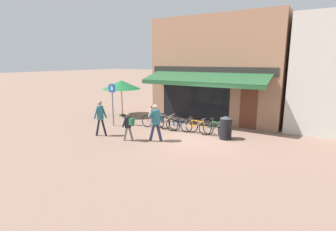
{
  "coord_description": "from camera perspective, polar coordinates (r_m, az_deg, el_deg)",
  "views": [
    {
      "loc": [
        5.09,
        -10.81,
        3.58
      ],
      "look_at": [
        -1.28,
        -0.52,
        1.05
      ],
      "focal_mm": 28.0,
      "sensor_mm": 36.0,
      "label": 1
    }
  ],
  "objects": [
    {
      "name": "pedestrian_second_adult",
      "position": [
        12.95,
        -14.54,
        0.26
      ],
      "size": [
        0.57,
        0.5,
        1.74
      ],
      "rotation": [
        0.0,
        0.0,
        3.16
      ],
      "color": "black",
      "rests_on": "ground_plane"
    },
    {
      "name": "parking_sign",
      "position": [
        14.85,
        -12.0,
        3.34
      ],
      "size": [
        0.44,
        0.07,
        2.38
      ],
      "color": "slate",
      "rests_on": "ground_plane"
    },
    {
      "name": "litter_bin",
      "position": [
        12.44,
        12.45,
        -2.58
      ],
      "size": [
        0.57,
        0.57,
        1.09
      ],
      "color": "black",
      "rests_on": "ground_plane"
    },
    {
      "name": "pedestrian_child",
      "position": [
        11.97,
        -8.62,
        -1.74
      ],
      "size": [
        0.52,
        0.5,
        1.31
      ],
      "rotation": [
        0.0,
        0.0,
        3.17
      ],
      "color": "slate",
      "rests_on": "ground_plane"
    },
    {
      "name": "cafe_parasol",
      "position": [
        17.42,
        -10.11,
        6.6
      ],
      "size": [
        2.49,
        2.49,
        2.34
      ],
      "color": "#4C3D2D",
      "rests_on": "ground_plane"
    },
    {
      "name": "pedestrian_adult",
      "position": [
        11.71,
        -2.75,
        -0.79
      ],
      "size": [
        0.62,
        0.67,
        1.71
      ],
      "rotation": [
        0.0,
        0.0,
        3.07
      ],
      "color": "#282D47",
      "rests_on": "ground_plane"
    },
    {
      "name": "bicycle_red",
      "position": [
        14.2,
        -2.71,
        -1.28
      ],
      "size": [
        1.8,
        0.52,
        0.85
      ],
      "rotation": [
        -0.15,
        0.0,
        0.05
      ],
      "color": "black",
      "rests_on": "ground_plane"
    },
    {
      "name": "bicycle_green",
      "position": [
        12.73,
        10.35,
        -2.9
      ],
      "size": [
        1.64,
        0.71,
        0.87
      ],
      "rotation": [
        -0.02,
        0.0,
        -0.36
      ],
      "color": "black",
      "rests_on": "ground_plane"
    },
    {
      "name": "ground_plane",
      "position": [
        12.47,
        6.31,
        -4.94
      ],
      "size": [
        160.0,
        160.0,
        0.0
      ],
      "primitive_type": "plane",
      "color": "#846656"
    },
    {
      "name": "bicycle_blue",
      "position": [
        13.45,
        3.01,
        -2.09
      ],
      "size": [
        1.6,
        0.66,
        0.78
      ],
      "rotation": [
        -0.01,
        0.0,
        0.31
      ],
      "color": "black",
      "rests_on": "ground_plane"
    },
    {
      "name": "shop_front",
      "position": [
        16.5,
        10.93,
        9.76
      ],
      "size": [
        7.78,
        4.62,
        6.11
      ],
      "color": "#9E7056",
      "rests_on": "ground_plane"
    },
    {
      "name": "bike_rack_rail",
      "position": [
        13.58,
        3.45,
        -1.41
      ],
      "size": [
        4.0,
        0.04,
        0.57
      ],
      "color": "#47494F",
      "rests_on": "ground_plane"
    },
    {
      "name": "bicycle_orange",
      "position": [
        13.15,
        6.0,
        -2.42
      ],
      "size": [
        1.69,
        0.52,
        0.83
      ],
      "rotation": [
        -0.1,
        0.0,
        0.03
      ],
      "color": "black",
      "rests_on": "ground_plane"
    },
    {
      "name": "bicycle_black",
      "position": [
        13.87,
        -0.42,
        -1.5
      ],
      "size": [
        1.77,
        0.52,
        0.89
      ],
      "rotation": [
        0.14,
        0.0,
        -0.08
      ],
      "color": "black",
      "rests_on": "ground_plane"
    }
  ]
}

